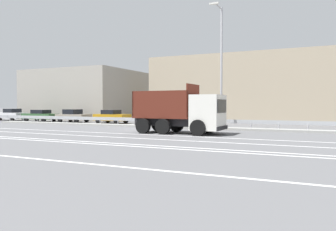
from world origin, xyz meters
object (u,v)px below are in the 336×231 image
object	(u,v)px
parked_car_2	(40,115)
parked_car_4	(112,116)
parked_car_1	(12,115)
median_road_sign	(172,113)
dump_truck	(190,115)
street_lamp_1	(221,63)
parked_car_3	(73,116)

from	to	relation	value
parked_car_2	parked_car_4	world-z (taller)	parked_car_4
parked_car_1	parked_car_4	size ratio (longest dim) A/B	1.01
parked_car_1	median_road_sign	bearing A→B (deg)	-95.11
dump_truck	parked_car_1	distance (m)	28.21
street_lamp_1	parked_car_4	bearing A→B (deg)	162.70
parked_car_1	parked_car_2	size ratio (longest dim) A/B	0.89
dump_truck	parked_car_4	distance (m)	14.82
parked_car_3	parked_car_1	bearing A→B (deg)	-85.99
dump_truck	parked_car_3	size ratio (longest dim) A/B	1.60
median_road_sign	parked_car_1	bearing A→B (deg)	171.32
dump_truck	parked_car_1	xyz separation A→B (m)	(-26.98, 8.20, -0.57)
median_road_sign	dump_truck	bearing A→B (deg)	-53.58
street_lamp_1	parked_car_2	world-z (taller)	street_lamp_1
parked_car_3	parked_car_4	world-z (taller)	parked_car_3
parked_car_4	parked_car_2	bearing A→B (deg)	-85.68
parked_car_2	parked_car_3	bearing A→B (deg)	-84.60
dump_truck	parked_car_2	world-z (taller)	dump_truck
median_road_sign	street_lamp_1	bearing A→B (deg)	-2.81
parked_car_2	parked_car_4	bearing A→B (deg)	-87.67
parked_car_4	median_road_sign	bearing A→B (deg)	68.42
parked_car_1	parked_car_4	distance (m)	14.83
street_lamp_1	parked_car_3	distance (m)	19.44
street_lamp_1	parked_car_1	distance (m)	28.57
parked_car_1	parked_car_4	world-z (taller)	parked_car_1
parked_car_2	parked_car_4	xyz separation A→B (m)	(9.95, 0.36, 0.02)
parked_car_1	parked_car_3	xyz separation A→B (m)	(9.51, 0.33, -0.02)
parked_car_2	parked_car_4	distance (m)	9.96
dump_truck	parked_car_4	world-z (taller)	dump_truck
dump_truck	parked_car_2	distance (m)	23.55
street_lamp_1	parked_car_2	distance (m)	23.81
median_road_sign	parked_car_4	bearing A→B (deg)	156.16
median_road_sign	parked_car_3	world-z (taller)	median_road_sign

